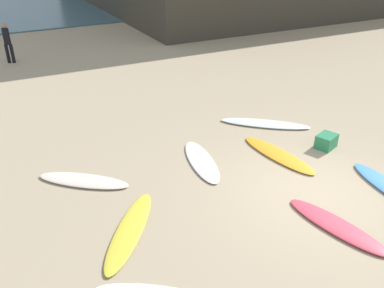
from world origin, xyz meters
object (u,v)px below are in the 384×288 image
object	(u,v)px
surfboard_2	(130,230)
surfboard_7	(83,180)
surfboard_4	(265,124)
beach_cooler	(326,141)
surfboard_6	(336,226)
surfboard_0	(201,161)
beachgoer_near	(7,41)
surfboard_5	(278,155)

from	to	relation	value
surfboard_2	surfboard_7	distance (m)	2.12
surfboard_4	beach_cooler	bearing A→B (deg)	56.92
surfboard_4	surfboard_6	xyz separation A→B (m)	(-1.77, -4.30, -0.00)
surfboard_7	surfboard_2	bearing A→B (deg)	-130.66
surfboard_7	beach_cooler	bearing A→B (deg)	-62.38
surfboard_0	surfboard_6	xyz separation A→B (m)	(0.96, -3.38, 0.01)
surfboard_2	beachgoer_near	xyz separation A→B (m)	(-0.23, 12.97, 0.90)
surfboard_5	beach_cooler	bearing A→B (deg)	-16.03
surfboard_6	beach_cooler	distance (m)	3.31
surfboard_6	beach_cooler	xyz separation A→B (m)	(2.26, 2.41, 0.14)
surfboard_0	beachgoer_near	world-z (taller)	beachgoer_near
surfboard_4	surfboard_6	world-z (taller)	same
surfboard_7	surfboard_5	bearing A→B (deg)	-63.35
surfboard_2	beachgoer_near	size ratio (longest dim) A/B	1.41
surfboard_5	beach_cooler	distance (m)	1.42
surfboard_2	beach_cooler	distance (m)	5.75
surfboard_4	surfboard_6	distance (m)	4.65
surfboard_2	surfboard_0	bearing A→B (deg)	-108.81
beachgoer_near	surfboard_2	bearing A→B (deg)	115.55
surfboard_0	surfboard_4	distance (m)	2.88
surfboard_0	surfboard_7	world-z (taller)	surfboard_7
surfboard_4	surfboard_7	world-z (taller)	surfboard_4
surfboard_4	surfboard_7	distance (m)	5.51
surfboard_6	surfboard_5	bearing A→B (deg)	62.93
surfboard_6	surfboard_7	xyz separation A→B (m)	(-3.73, 3.96, -0.00)
surfboard_0	surfboard_2	bearing A→B (deg)	45.36
surfboard_4	beach_cooler	xyz separation A→B (m)	(0.49, -1.89, 0.14)
surfboard_2	surfboard_5	size ratio (longest dim) A/B	1.02
surfboard_0	surfboard_7	xyz separation A→B (m)	(-2.77, 0.58, 0.01)
surfboard_6	surfboard_0	bearing A→B (deg)	96.88
surfboard_2	surfboard_5	distance (m)	4.42
surfboard_6	surfboard_7	world-z (taller)	surfboard_6
surfboard_0	surfboard_4	world-z (taller)	surfboard_4
surfboard_6	beach_cooler	bearing A→B (deg)	37.89
surfboard_6	surfboard_7	size ratio (longest dim) A/B	0.99
surfboard_5	beachgoer_near	xyz separation A→B (m)	(-4.57, 12.14, 0.90)
surfboard_0	beachgoer_near	xyz separation A→B (m)	(-2.74, 11.45, 0.90)
surfboard_2	surfboard_6	size ratio (longest dim) A/B	1.12
surfboard_4	surfboard_7	size ratio (longest dim) A/B	1.21
surfboard_2	surfboard_7	xyz separation A→B (m)	(-0.27, 2.11, 0.00)
surfboard_2	beachgoer_near	world-z (taller)	beachgoer_near
beachgoer_near	beach_cooler	world-z (taller)	beachgoer_near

